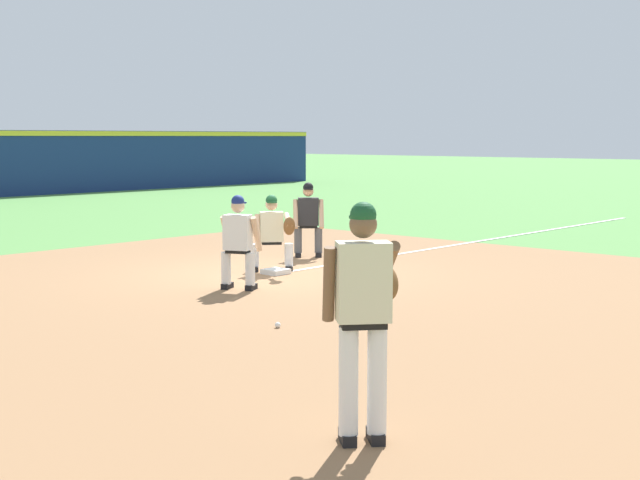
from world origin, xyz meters
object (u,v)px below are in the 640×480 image
(first_base_bag, at_px, (276,272))
(umpire, at_px, (308,217))
(pitcher, at_px, (364,307))
(baseball, at_px, (278,325))
(first_baseman, at_px, (273,230))
(baserunner, at_px, (238,239))

(first_base_bag, height_order, umpire, umpire)
(first_base_bag, xyz_separation_m, umpire, (1.98, 1.08, 0.75))
(pitcher, bearing_deg, first_base_bag, 49.57)
(baseball, relative_size, umpire, 0.05)
(first_baseman, distance_m, umpire, 1.98)
(first_baseman, relative_size, baserunner, 0.92)
(first_base_bag, height_order, first_baseman, first_baseman)
(first_baseman, height_order, umpire, umpire)
(first_baseman, xyz_separation_m, baserunner, (-1.67, -0.93, 0.06))
(umpire, bearing_deg, first_baseman, -155.12)
(first_base_bag, bearing_deg, pitcher, -130.43)
(first_base_bag, relative_size, first_baseman, 0.28)
(baseball, relative_size, baserunner, 0.05)
(umpire, bearing_deg, pitcher, -134.77)
(baserunner, xyz_separation_m, umpire, (3.47, 1.76, 0.00))
(baserunner, bearing_deg, first_base_bag, 24.56)
(baseball, height_order, baserunner, baserunner)
(baserunner, bearing_deg, first_baseman, 29.04)
(baserunner, bearing_deg, umpire, 26.92)
(baseball, height_order, first_baseman, first_baseman)
(first_base_bag, bearing_deg, umpire, 28.63)
(pitcher, distance_m, first_baseman, 8.84)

